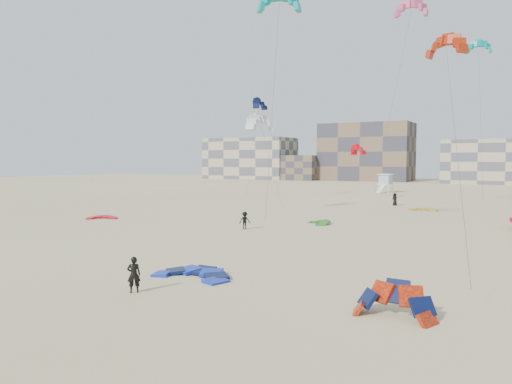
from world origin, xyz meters
The scene contains 21 objects.
ground centered at (0.00, 0.00, 0.00)m, with size 320.00×320.00×0.00m, color beige.
kite_ground_blue centered at (-0.79, 0.53, 0.00)m, with size 4.14×4.32×0.66m, color #2131EF, non-canonical shape.
kite_ground_orange centered at (10.59, -1.34, 0.00)m, with size 3.34×2.46×2.29m, color #FC2F0C, non-canonical shape.
kite_ground_red centered at (-25.79, 18.12, 0.00)m, with size 3.01×3.18×0.53m, color red, non-canonical shape.
kite_ground_green centered at (-3.21, 25.36, 0.00)m, with size 2.92×3.05×0.75m, color #33771E, non-canonical shape.
kite_ground_yellow centered at (3.49, 44.46, 0.00)m, with size 3.34×3.51×0.41m, color gold, non-canonical shape.
kitesurfer_main centered at (-1.41, -3.48, 0.89)m, with size 0.65×0.42×1.77m, color black.
kitesurfer_c centered at (-7.80, 18.40, 0.83)m, with size 1.07×0.61×1.65m, color black.
kitesurfer_e centered at (-1.28, 49.78, 0.88)m, with size 0.86×0.56×1.76m, color black.
kite_fly_teal_a centered at (-3.59, 16.97, 19.65)m, with size 4.76×4.70×19.91m.
kite_fly_orange centered at (7.74, 31.40, 17.58)m, with size 8.26×33.17×18.14m.
kite_fly_grey centered at (-13.49, 32.11, 10.79)m, with size 7.50×6.20×11.48m.
kite_fly_pink centered at (2.35, 40.98, 24.48)m, with size 8.46×8.92×24.59m.
kite_fly_navy centered at (-23.99, 51.40, 15.58)m, with size 4.82×11.28×16.09m.
kite_fly_teal_b centered at (8.10, 61.80, 23.39)m, with size 4.56×10.93×23.77m.
kite_fly_red centered at (-9.32, 58.10, 8.00)m, with size 8.66×4.80×8.38m.
lifeguard_tower_far centered at (-9.60, 77.56, 1.84)m, with size 3.00×5.29×3.71m.
condo_west_a centered at (-70.00, 130.00, 7.00)m, with size 30.00×15.00×14.00m, color tan.
condo_west_b centered at (-30.00, 134.00, 9.00)m, with size 28.00×14.00×18.00m, color brown.
condo_mid centered at (10.00, 130.00, 6.00)m, with size 32.00×16.00×12.00m, color tan.
condo_fill_left centered at (-50.00, 128.00, 4.00)m, with size 12.00×10.00×8.00m, color brown.
Camera 1 is at (15.26, -21.59, 6.43)m, focal length 35.00 mm.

